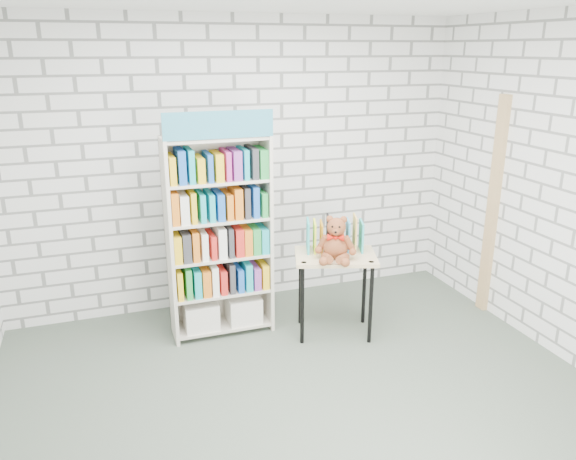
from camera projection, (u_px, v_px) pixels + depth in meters
name	position (u px, v px, depth m)	size (l,w,h in m)	color
ground	(309.00, 406.00, 4.10)	(4.50, 4.50, 0.00)	#485446
room_shell	(313.00, 166.00, 3.55)	(4.52, 4.02, 2.81)	silver
bookshelf	(219.00, 236.00, 4.93)	(0.90, 0.35, 2.02)	beige
display_table	(335.00, 266.00, 4.97)	(0.82, 0.68, 0.76)	#D1B57D
table_books	(335.00, 235.00, 5.00)	(0.54, 0.36, 0.29)	#27AAAC
teddy_bear	(336.00, 242.00, 4.78)	(0.36, 0.34, 0.38)	brown
door_trim	(493.00, 208.00, 5.32)	(0.05, 0.12, 2.10)	tan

